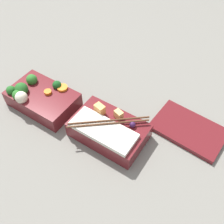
% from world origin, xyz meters
% --- Properties ---
extents(ground_plane, '(3.00, 3.00, 0.00)m').
position_xyz_m(ground_plane, '(0.00, 0.00, 0.00)').
color(ground_plane, slate).
extents(bento_tray_vegetable, '(0.21, 0.14, 0.08)m').
position_xyz_m(bento_tray_vegetable, '(-0.13, -0.01, 0.03)').
color(bento_tray_vegetable, maroon).
rests_on(bento_tray_vegetable, ground_plane).
extents(bento_tray_rice, '(0.21, 0.15, 0.08)m').
position_xyz_m(bento_tray_rice, '(0.12, 0.01, 0.03)').
color(bento_tray_rice, maroon).
rests_on(bento_tray_rice, ground_plane).
extents(bento_lid, '(0.21, 0.14, 0.01)m').
position_xyz_m(bento_lid, '(0.30, 0.15, 0.01)').
color(bento_lid, maroon).
rests_on(bento_lid, ground_plane).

